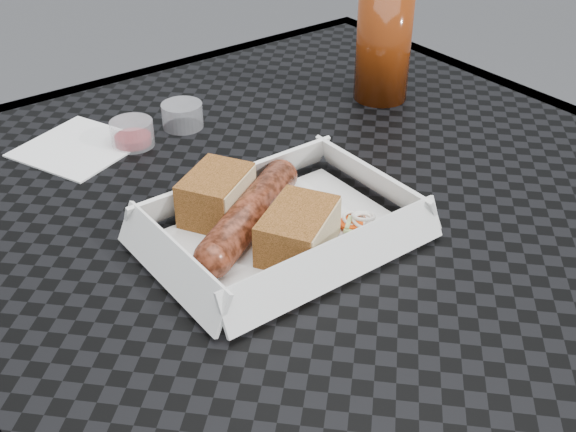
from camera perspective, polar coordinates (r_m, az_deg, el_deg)
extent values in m
cube|color=black|center=(0.78, 1.63, 2.14)|extent=(0.80, 0.80, 0.01)
cube|color=black|center=(1.08, -11.44, 10.33)|extent=(0.80, 0.03, 0.03)
cube|color=black|center=(1.04, 18.81, 8.33)|extent=(0.03, 0.80, 0.03)
cylinder|color=black|center=(1.39, 3.79, -0.51)|extent=(0.03, 0.03, 0.73)
cube|color=white|center=(0.69, -0.50, -1.58)|extent=(0.22, 0.15, 0.00)
cylinder|color=maroon|center=(0.68, -3.05, 0.17)|extent=(0.15, 0.11, 0.04)
sphere|color=maroon|center=(0.74, -0.59, 3.17)|extent=(0.04, 0.04, 0.04)
sphere|color=maroon|center=(0.63, -5.97, -3.39)|extent=(0.04, 0.04, 0.04)
cube|color=brown|center=(0.70, -5.69, 1.66)|extent=(0.09, 0.08, 0.05)
cube|color=brown|center=(0.65, 0.77, -1.18)|extent=(0.10, 0.09, 0.04)
cylinder|color=#F4460A|center=(0.69, 4.89, -0.94)|extent=(0.02, 0.02, 0.00)
torus|color=white|center=(0.70, 5.71, -0.90)|extent=(0.02, 0.02, 0.00)
cube|color=#B2D17F|center=(0.70, 5.46, -0.54)|extent=(0.02, 0.02, 0.00)
cube|color=white|center=(0.88, -16.19, 5.25)|extent=(0.16, 0.16, 0.00)
cylinder|color=maroon|center=(0.86, -12.21, 6.41)|extent=(0.05, 0.05, 0.03)
cylinder|color=silver|center=(0.90, -8.34, 7.88)|extent=(0.05, 0.05, 0.03)
cylinder|color=#5E2108|center=(0.95, 7.54, 13.14)|extent=(0.07, 0.07, 0.14)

